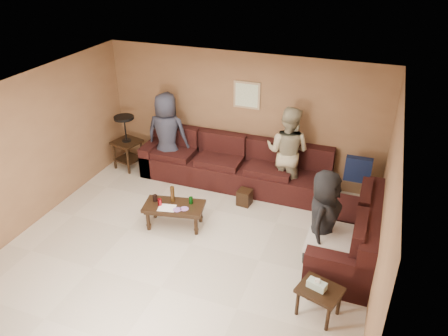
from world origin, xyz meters
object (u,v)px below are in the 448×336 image
coffee_table (174,208)px  end_table_left (127,141)px  side_table_right (319,292)px  waste_bin (245,197)px  person_right (323,220)px  person_middle (287,152)px  person_left (167,135)px  sectional_sofa (266,190)px

coffee_table → end_table_left: (-1.83, 1.54, 0.24)m
side_table_right → waste_bin: (-1.69, 2.16, -0.24)m
coffee_table → person_right: (2.44, -0.09, 0.42)m
side_table_right → person_middle: 3.07m
coffee_table → person_middle: size_ratio=0.62×
person_middle → coffee_table: bearing=56.7°
side_table_right → person_left: (-3.51, 2.74, 0.48)m
end_table_left → person_left: (0.91, 0.08, 0.26)m
side_table_right → person_right: person_right is taller
waste_bin → person_middle: bearing=48.7°
person_right → person_left: bearing=71.0°
coffee_table → person_right: 2.47m
coffee_table → person_right: size_ratio=0.69×
waste_bin → person_right: person_right is taller
sectional_sofa → coffee_table: (-1.28, -1.15, 0.03)m
end_table_left → waste_bin: bearing=-10.5°
person_middle → sectional_sofa: bearing=76.9°
end_table_left → side_table_right: end_table_left is taller
sectional_sofa → coffee_table: size_ratio=4.34×
end_table_left → waste_bin: (2.73, -0.50, -0.46)m
waste_bin → person_left: bearing=162.3°
end_table_left → person_middle: person_middle is taller
person_left → person_right: size_ratio=1.11×
end_table_left → person_right: person_right is taller
coffee_table → waste_bin: 1.39m
sectional_sofa → person_right: (1.16, -1.23, 0.45)m
sectional_sofa → waste_bin: 0.43m
end_table_left → waste_bin: 2.81m
side_table_right → person_right: 1.11m
coffee_table → side_table_right: (2.60, -1.12, 0.03)m
sectional_sofa → end_table_left: 3.14m
person_left → person_middle: person_middle is taller
waste_bin → person_left: 2.04m
coffee_table → person_right: person_right is taller
sectional_sofa → side_table_right: 2.62m
person_left → side_table_right: bearing=134.4°
waste_bin → person_middle: size_ratio=0.17×
sectional_sofa → side_table_right: size_ratio=7.36×
person_left → person_middle: 2.41m
sectional_sofa → person_left: size_ratio=2.71×
side_table_right → person_right: (-0.16, 1.03, 0.39)m
person_middle → person_right: person_middle is taller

